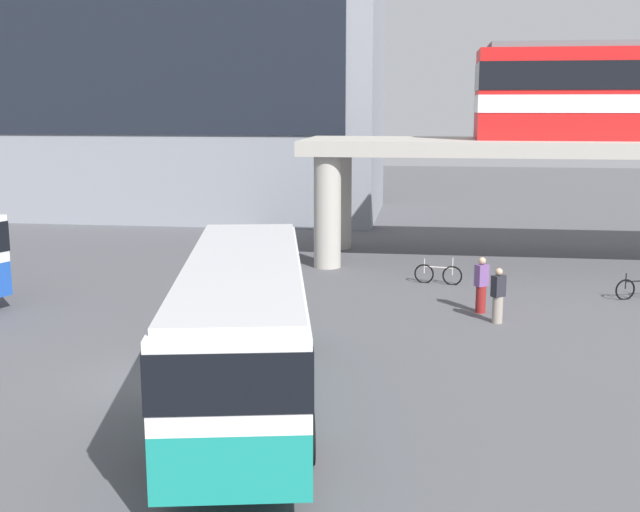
{
  "coord_description": "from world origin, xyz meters",
  "views": [
    {
      "loc": [
        6.15,
        -17.43,
        6.46
      ],
      "look_at": [
        3.14,
        4.71,
        2.2
      ],
      "focal_mm": 44.12,
      "sensor_mm": 36.0,
      "label": 1
    }
  ],
  "objects_px": {
    "station_building": "(151,60)",
    "pedestrian_waiting_near_stop": "(481,287)",
    "bus_main": "(243,316)",
    "pedestrian_near_building": "(498,297)",
    "bicycle_silver": "(438,274)",
    "bicycle_black": "(639,288)"
  },
  "relations": [
    {
      "from": "bus_main",
      "to": "pedestrian_near_building",
      "type": "height_order",
      "value": "bus_main"
    },
    {
      "from": "station_building",
      "to": "pedestrian_near_building",
      "type": "height_order",
      "value": "station_building"
    },
    {
      "from": "station_building",
      "to": "pedestrian_waiting_near_stop",
      "type": "bearing_deg",
      "value": -50.02
    },
    {
      "from": "station_building",
      "to": "bus_main",
      "type": "xyz_separation_m",
      "value": [
        12.7,
        -30.48,
        -7.23
      ]
    },
    {
      "from": "bicycle_silver",
      "to": "pedestrian_near_building",
      "type": "relative_size",
      "value": 1.04
    },
    {
      "from": "bicycle_black",
      "to": "pedestrian_near_building",
      "type": "distance_m",
      "value": 6.3
    },
    {
      "from": "station_building",
      "to": "bicycle_silver",
      "type": "relative_size",
      "value": 15.5
    },
    {
      "from": "station_building",
      "to": "bicycle_silver",
      "type": "height_order",
      "value": "station_building"
    },
    {
      "from": "bus_main",
      "to": "pedestrian_waiting_near_stop",
      "type": "bearing_deg",
      "value": 56.53
    },
    {
      "from": "station_building",
      "to": "bus_main",
      "type": "bearing_deg",
      "value": -67.38
    },
    {
      "from": "station_building",
      "to": "pedestrian_waiting_near_stop",
      "type": "height_order",
      "value": "station_building"
    },
    {
      "from": "bicycle_black",
      "to": "bicycle_silver",
      "type": "distance_m",
      "value": 6.91
    },
    {
      "from": "pedestrian_waiting_near_stop",
      "to": "bicycle_black",
      "type": "bearing_deg",
      "value": 25.4
    },
    {
      "from": "bus_main",
      "to": "pedestrian_waiting_near_stop",
      "type": "height_order",
      "value": "bus_main"
    },
    {
      "from": "pedestrian_waiting_near_stop",
      "to": "pedestrian_near_building",
      "type": "bearing_deg",
      "value": -69.6
    },
    {
      "from": "bus_main",
      "to": "pedestrian_near_building",
      "type": "distance_m",
      "value": 9.68
    },
    {
      "from": "bus_main",
      "to": "pedestrian_waiting_near_stop",
      "type": "relative_size",
      "value": 6.3
    },
    {
      "from": "bicycle_silver",
      "to": "pedestrian_waiting_near_stop",
      "type": "height_order",
      "value": "pedestrian_waiting_near_stop"
    },
    {
      "from": "pedestrian_waiting_near_stop",
      "to": "bicycle_silver",
      "type": "bearing_deg",
      "value": 107.86
    },
    {
      "from": "pedestrian_near_building",
      "to": "station_building",
      "type": "bearing_deg",
      "value": 129.19
    },
    {
      "from": "station_building",
      "to": "pedestrian_near_building",
      "type": "relative_size",
      "value": 16.19
    },
    {
      "from": "bicycle_black",
      "to": "bicycle_silver",
      "type": "relative_size",
      "value": 0.96
    }
  ]
}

